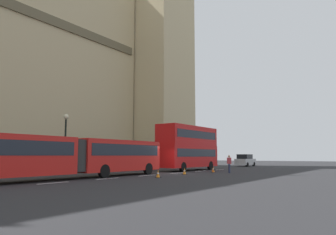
{
  "coord_description": "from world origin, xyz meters",
  "views": [
    {
      "loc": [
        -25.54,
        -17.15,
        1.64
      ],
      "look_at": [
        2.41,
        2.01,
        5.56
      ],
      "focal_mm": 35.33,
      "sensor_mm": 36.0,
      "label": 1
    }
  ],
  "objects_px": {
    "traffic_cone_middle": "(184,171)",
    "pedestrian_near_cones": "(229,163)",
    "double_decker_bus": "(188,146)",
    "street_lamp": "(65,139)",
    "sedan_lead": "(245,160)",
    "articulated_bus": "(71,154)",
    "traffic_cone_east": "(213,169)",
    "traffic_cone_west": "(158,174)"
  },
  "relations": [
    {
      "from": "traffic_cone_middle",
      "to": "pedestrian_near_cones",
      "type": "xyz_separation_m",
      "value": [
        4.76,
        -2.1,
        0.63
      ]
    },
    {
      "from": "double_decker_bus",
      "to": "traffic_cone_middle",
      "type": "bearing_deg",
      "value": -151.66
    },
    {
      "from": "pedestrian_near_cones",
      "to": "street_lamp",
      "type": "bearing_deg",
      "value": 136.33
    },
    {
      "from": "pedestrian_near_cones",
      "to": "double_decker_bus",
      "type": "bearing_deg",
      "value": 68.23
    },
    {
      "from": "sedan_lead",
      "to": "street_lamp",
      "type": "distance_m",
      "value": 31.09
    },
    {
      "from": "articulated_bus",
      "to": "street_lamp",
      "type": "bearing_deg",
      "value": 56.32
    },
    {
      "from": "traffic_cone_east",
      "to": "street_lamp",
      "type": "height_order",
      "value": "street_lamp"
    },
    {
      "from": "street_lamp",
      "to": "pedestrian_near_cones",
      "type": "height_order",
      "value": "street_lamp"
    },
    {
      "from": "sedan_lead",
      "to": "street_lamp",
      "type": "xyz_separation_m",
      "value": [
        -30.71,
        4.35,
        2.14
      ]
    },
    {
      "from": "sedan_lead",
      "to": "traffic_cone_west",
      "type": "relative_size",
      "value": 7.59
    },
    {
      "from": "articulated_bus",
      "to": "street_lamp",
      "type": "distance_m",
      "value": 5.57
    },
    {
      "from": "articulated_bus",
      "to": "traffic_cone_west",
      "type": "xyz_separation_m",
      "value": [
        4.58,
        -4.36,
        -1.46
      ]
    },
    {
      "from": "traffic_cone_west",
      "to": "pedestrian_near_cones",
      "type": "distance_m",
      "value": 9.52
    },
    {
      "from": "sedan_lead",
      "to": "pedestrian_near_cones",
      "type": "height_order",
      "value": "sedan_lead"
    },
    {
      "from": "traffic_cone_west",
      "to": "traffic_cone_east",
      "type": "bearing_deg",
      "value": 1.21
    },
    {
      "from": "double_decker_bus",
      "to": "traffic_cone_middle",
      "type": "relative_size",
      "value": 16.32
    },
    {
      "from": "traffic_cone_middle",
      "to": "traffic_cone_east",
      "type": "relative_size",
      "value": 1.0
    },
    {
      "from": "articulated_bus",
      "to": "sedan_lead",
      "type": "bearing_deg",
      "value": 0.26
    },
    {
      "from": "articulated_bus",
      "to": "street_lamp",
      "type": "height_order",
      "value": "street_lamp"
    },
    {
      "from": "traffic_cone_west",
      "to": "pedestrian_near_cones",
      "type": "bearing_deg",
      "value": -9.62
    },
    {
      "from": "traffic_cone_middle",
      "to": "street_lamp",
      "type": "bearing_deg",
      "value": 126.56
    },
    {
      "from": "street_lamp",
      "to": "pedestrian_near_cones",
      "type": "relative_size",
      "value": 3.12
    },
    {
      "from": "double_decker_bus",
      "to": "articulated_bus",
      "type": "bearing_deg",
      "value": -179.99
    },
    {
      "from": "sedan_lead",
      "to": "traffic_cone_west",
      "type": "bearing_deg",
      "value": -171.2
    },
    {
      "from": "traffic_cone_middle",
      "to": "pedestrian_near_cones",
      "type": "bearing_deg",
      "value": -23.84
    },
    {
      "from": "articulated_bus",
      "to": "traffic_cone_east",
      "type": "height_order",
      "value": "articulated_bus"
    },
    {
      "from": "articulated_bus",
      "to": "sedan_lead",
      "type": "relative_size",
      "value": 4.12
    },
    {
      "from": "traffic_cone_middle",
      "to": "articulated_bus",
      "type": "bearing_deg",
      "value": 157.3
    },
    {
      "from": "street_lamp",
      "to": "traffic_cone_east",
      "type": "bearing_deg",
      "value": -37.94
    },
    {
      "from": "articulated_bus",
      "to": "pedestrian_near_cones",
      "type": "distance_m",
      "value": 15.19
    },
    {
      "from": "traffic_cone_east",
      "to": "street_lamp",
      "type": "distance_m",
      "value": 14.36
    },
    {
      "from": "traffic_cone_west",
      "to": "traffic_cone_middle",
      "type": "bearing_deg",
      "value": 6.35
    },
    {
      "from": "sedan_lead",
      "to": "articulated_bus",
      "type": "bearing_deg",
      "value": -179.74
    },
    {
      "from": "traffic_cone_middle",
      "to": "double_decker_bus",
      "type": "bearing_deg",
      "value": 28.34
    },
    {
      "from": "street_lamp",
      "to": "sedan_lead",
      "type": "bearing_deg",
      "value": -8.07
    },
    {
      "from": "traffic_cone_west",
      "to": "street_lamp",
      "type": "bearing_deg",
      "value": 100.12
    },
    {
      "from": "traffic_cone_west",
      "to": "pedestrian_near_cones",
      "type": "relative_size",
      "value": 0.34
    },
    {
      "from": "traffic_cone_west",
      "to": "street_lamp",
      "type": "distance_m",
      "value": 9.42
    },
    {
      "from": "double_decker_bus",
      "to": "pedestrian_near_cones",
      "type": "relative_size",
      "value": 5.6
    },
    {
      "from": "articulated_bus",
      "to": "traffic_cone_east",
      "type": "distance_m",
      "value": 14.79
    },
    {
      "from": "traffic_cone_west",
      "to": "traffic_cone_east",
      "type": "xyz_separation_m",
      "value": [
        9.53,
        0.2,
        0.0
      ]
    },
    {
      "from": "double_decker_bus",
      "to": "street_lamp",
      "type": "height_order",
      "value": "street_lamp"
    }
  ]
}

